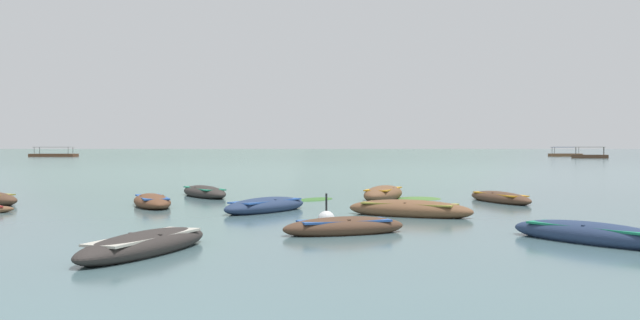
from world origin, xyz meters
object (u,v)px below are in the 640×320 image
rowboat_9 (497,198)px  rowboat_4 (589,234)px  rowboat_0 (202,192)px  rowboat_2 (263,206)px  rowboat_1 (381,194)px  ferry_2 (587,156)px  rowboat_12 (407,210)px  rowboat_11 (150,202)px  ferry_1 (51,155)px  mooring_buoy (324,219)px  ferry_0 (563,155)px  rowboat_6 (143,245)px  rowboat_10 (342,227)px

rowboat_9 → rowboat_4: bearing=-94.7°
rowboat_0 → rowboat_2: 8.04m
rowboat_1 → ferry_2: 124.30m
rowboat_12 → rowboat_9: bearing=52.0°
rowboat_9 → rowboat_11: bearing=-171.6°
rowboat_1 → ferry_1: ferry_1 is taller
mooring_buoy → ferry_0: bearing=68.1°
rowboat_1 → rowboat_12: size_ratio=0.98×
rowboat_0 → mooring_buoy: mooring_buoy is taller
rowboat_2 → rowboat_12: size_ratio=0.94×
ferry_2 → mooring_buoy: (-55.41, -121.90, -0.34)m
rowboat_9 → rowboat_11: (-13.68, -2.03, 0.01)m
rowboat_2 → rowboat_6: size_ratio=0.91×
ferry_1 → ferry_2: same height
rowboat_2 → rowboat_0: bearing=114.8°
rowboat_10 → rowboat_12: (2.28, 4.67, 0.03)m
rowboat_12 → rowboat_4: bearing=-61.5°
rowboat_2 → rowboat_11: 4.91m
rowboat_11 → mooring_buoy: (6.54, -5.67, -0.08)m
rowboat_2 → rowboat_4: size_ratio=1.00×
rowboat_1 → rowboat_10: rowboat_1 is taller
rowboat_9 → rowboat_12: bearing=-128.0°
rowboat_1 → rowboat_10: 12.21m
rowboat_4 → rowboat_11: bearing=141.9°
ferry_2 → rowboat_4: bearing=-111.3°
rowboat_6 → mooring_buoy: size_ratio=4.41×
rowboat_9 → ferry_1: (-71.04, 137.06, 0.27)m
rowboat_0 → rowboat_10: 14.77m
ferry_2 → rowboat_10: bearing=-113.8°
rowboat_12 → ferry_0: ferry_0 is taller
rowboat_6 → rowboat_10: bearing=37.3°
rowboat_9 → mooring_buoy: mooring_buoy is taller
rowboat_6 → ferry_0: size_ratio=0.58×
rowboat_2 → ferry_1: bearing=113.7°
rowboat_9 → ferry_2: 123.98m
ferry_2 → mooring_buoy: size_ratio=7.44×
ferry_2 → rowboat_9: bearing=-112.9°
rowboat_4 → rowboat_12: rowboat_12 is taller
rowboat_1 → rowboat_11: (-9.09, -3.73, -0.04)m
rowboat_4 → rowboat_9: rowboat_4 is taller
rowboat_12 → ferry_2: ferry_2 is taller
rowboat_0 → ferry_0: bearing=64.7°
rowboat_4 → rowboat_1: bearing=104.8°
ferry_1 → rowboat_9: bearing=-62.6°
ferry_2 → mooring_buoy: bearing=-114.4°
rowboat_0 → ferry_0: 153.74m
rowboat_11 → rowboat_12: bearing=-21.3°
rowboat_12 → ferry_1: (-66.63, 142.71, 0.24)m
rowboat_1 → rowboat_12: 7.35m
rowboat_2 → rowboat_11: size_ratio=0.99×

